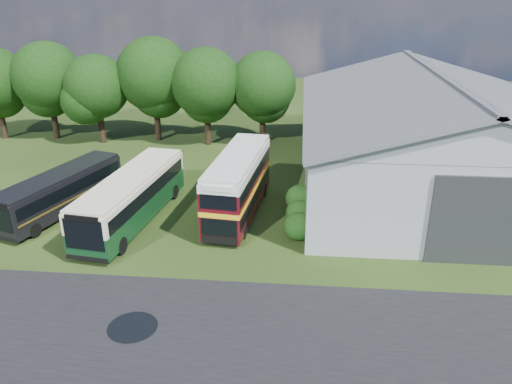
# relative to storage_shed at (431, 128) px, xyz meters

# --- Properties ---
(ground) EXTENTS (120.00, 120.00, 0.00)m
(ground) POSITION_rel_storage_shed_xyz_m (-15.00, -15.98, -4.17)
(ground) COLOR #1E310F
(ground) RESTS_ON ground
(asphalt_road) EXTENTS (60.00, 8.00, 0.02)m
(asphalt_road) POSITION_rel_storage_shed_xyz_m (-12.00, -18.98, -4.17)
(asphalt_road) COLOR black
(asphalt_road) RESTS_ON ground
(puddle) EXTENTS (2.20, 2.20, 0.01)m
(puddle) POSITION_rel_storage_shed_xyz_m (-16.50, -18.98, -4.17)
(puddle) COLOR black
(puddle) RESTS_ON ground
(storage_shed) EXTENTS (18.80, 24.80, 8.15)m
(storage_shed) POSITION_rel_storage_shed_xyz_m (0.00, 0.00, 0.00)
(storage_shed) COLOR gray
(storage_shed) RESTS_ON ground
(tree_left_a) EXTENTS (6.46, 6.46, 9.12)m
(tree_left_a) POSITION_rel_storage_shed_xyz_m (-33.00, 8.52, 1.71)
(tree_left_a) COLOR black
(tree_left_a) RESTS_ON ground
(tree_left_b) EXTENTS (5.78, 5.78, 8.16)m
(tree_left_b) POSITION_rel_storage_shed_xyz_m (-28.00, 7.52, 1.09)
(tree_left_b) COLOR black
(tree_left_b) RESTS_ON ground
(tree_mid) EXTENTS (6.80, 6.80, 9.60)m
(tree_mid) POSITION_rel_storage_shed_xyz_m (-23.00, 8.82, 2.02)
(tree_mid) COLOR black
(tree_mid) RESTS_ON ground
(tree_right_a) EXTENTS (6.26, 6.26, 8.83)m
(tree_right_a) POSITION_rel_storage_shed_xyz_m (-18.00, 7.82, 1.52)
(tree_right_a) COLOR black
(tree_right_a) RESTS_ON ground
(tree_right_b) EXTENTS (5.98, 5.98, 8.45)m
(tree_right_b) POSITION_rel_storage_shed_xyz_m (-13.00, 8.62, 1.27)
(tree_right_b) COLOR black
(tree_right_b) RESTS_ON ground
(shrub_front) EXTENTS (1.70, 1.70, 1.70)m
(shrub_front) POSITION_rel_storage_shed_xyz_m (-9.40, -9.98, -4.17)
(shrub_front) COLOR #194714
(shrub_front) RESTS_ON ground
(shrub_mid) EXTENTS (1.60, 1.60, 1.60)m
(shrub_mid) POSITION_rel_storage_shed_xyz_m (-9.40, -7.98, -4.17)
(shrub_mid) COLOR #194714
(shrub_mid) RESTS_ON ground
(shrub_back) EXTENTS (1.80, 1.80, 1.80)m
(shrub_back) POSITION_rel_storage_shed_xyz_m (-9.40, -5.98, -4.17)
(shrub_back) COLOR #194714
(shrub_back) RESTS_ON ground
(bus_green_single) EXTENTS (4.05, 11.43, 3.09)m
(bus_green_single) POSITION_rel_storage_shed_xyz_m (-19.75, -8.69, -2.52)
(bus_green_single) COLOR black
(bus_green_single) RESTS_ON ground
(bus_maroon_double) EXTENTS (3.42, 9.68, 4.07)m
(bus_maroon_double) POSITION_rel_storage_shed_xyz_m (-13.30, -7.00, -2.13)
(bus_maroon_double) COLOR black
(bus_maroon_double) RESTS_ON ground
(bus_dark_single) EXTENTS (5.09, 9.97, 2.69)m
(bus_dark_single) POSITION_rel_storage_shed_xyz_m (-24.83, -7.71, -2.74)
(bus_dark_single) COLOR black
(bus_dark_single) RESTS_ON ground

